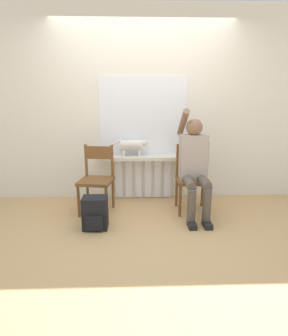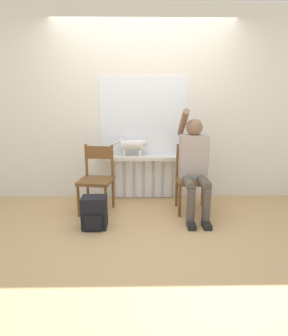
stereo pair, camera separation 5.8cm
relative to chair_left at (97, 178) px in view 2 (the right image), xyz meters
The scene contains 10 objects.
ground_plane 0.99m from the chair_left, 45.73° to the right, with size 12.00×12.00×0.00m, color tan.
wall_with_window 1.24m from the chair_left, 44.24° to the left, with size 7.00×0.06×2.70m.
radiator 0.82m from the chair_left, 40.26° to the left, with size 0.86×0.08×0.60m.
windowsill 0.78m from the chair_left, 35.69° to the left, with size 1.29×0.25×0.05m.
window_glass 1.13m from the chair_left, 42.51° to the left, with size 1.24×0.01×1.11m.
chair_left is the anchor object (origin of this frame).
chair_right 1.24m from the chair_left, ahead, with size 0.41×0.41×0.87m.
person 1.26m from the chair_left, ahead, with size 0.36×0.99×1.34m.
cat 0.74m from the chair_left, 44.72° to the left, with size 0.54×0.13×0.26m.
backpack 0.58m from the chair_left, 85.70° to the right, with size 0.28×0.24×0.37m.
Camera 2 is at (-0.06, -2.87, 1.43)m, focal length 30.00 mm.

